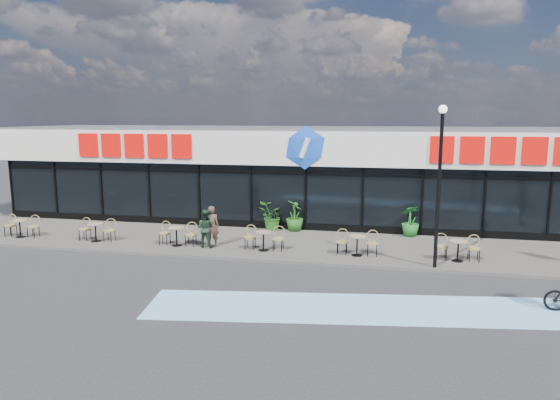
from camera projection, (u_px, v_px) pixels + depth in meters
name	position (u px, v px, depth m)	size (l,w,h in m)	color
ground	(272.00, 282.00, 15.69)	(120.00, 120.00, 0.00)	#28282B
sidewalk	(296.00, 245.00, 20.03)	(44.00, 5.00, 0.10)	#535049
bike_lane	(404.00, 309.00, 13.45)	(14.00, 2.20, 0.01)	#7EBBEF
building	(315.00, 173.00, 24.89)	(30.60, 6.57, 4.75)	black
lamp_post	(440.00, 173.00, 16.35)	(0.28, 0.28, 5.41)	black
bistro_set_0	(21.00, 226.00, 21.08)	(1.54, 0.62, 0.90)	tan
bistro_set_1	(97.00, 230.00, 20.39)	(1.54, 0.62, 0.90)	tan
bistro_set_2	(177.00, 234.00, 19.70)	(1.54, 0.62, 0.90)	tan
bistro_set_3	(264.00, 238.00, 19.00)	(1.54, 0.62, 0.90)	tan
bistro_set_4	(357.00, 243.00, 18.31)	(1.54, 0.62, 0.90)	tan
bistro_set_5	(458.00, 248.00, 17.61)	(1.54, 0.62, 0.90)	tan
potted_plant_left	(271.00, 216.00, 22.33)	(1.12, 0.97, 1.25)	#275F1B
potted_plant_mid	(295.00, 216.00, 22.13)	(0.76, 0.76, 1.37)	#205518
potted_plant_right	(410.00, 221.00, 21.16)	(0.74, 0.74, 1.32)	#1C6323
patron_left	(212.00, 226.00, 19.47)	(0.59, 0.39, 1.61)	#503229
patron_right	(205.00, 228.00, 19.35)	(0.73, 0.57, 1.50)	#1A2F20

